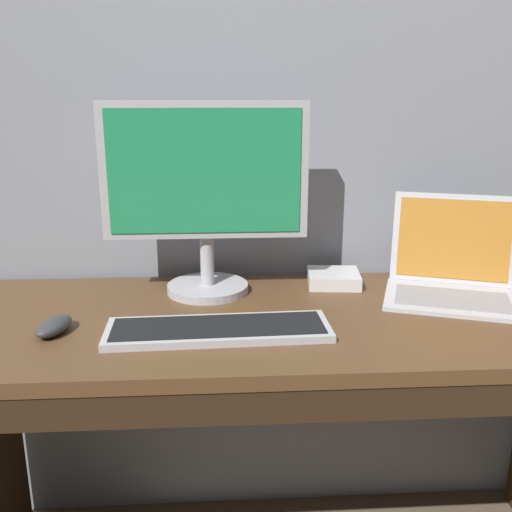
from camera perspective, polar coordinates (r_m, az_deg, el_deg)
desk at (r=1.41m, az=3.20°, el=-13.97°), size 1.56×0.60×0.76m
laptop_silver at (r=1.51m, az=19.00°, el=-1.66°), size 0.38×0.36×0.24m
external_monitor at (r=1.39m, az=-5.09°, el=6.77°), size 0.49×0.21×0.47m
wired_keyboard at (r=1.22m, az=-3.76°, el=-7.33°), size 0.48×0.16×0.02m
computer_mouse at (r=1.29m, az=-19.52°, el=-6.59°), size 0.09×0.12×0.03m
external_drive_box at (r=1.53m, az=7.74°, el=-2.22°), size 0.15×0.14×0.03m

